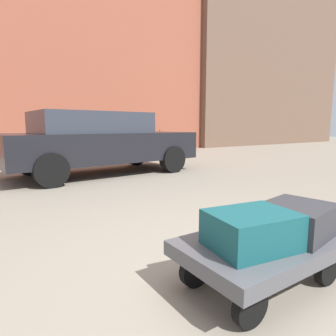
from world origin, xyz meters
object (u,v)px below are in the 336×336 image
(suitcase_teal_stacked_top, at_px, (252,230))
(bicycle_leaning, at_px, (150,143))
(bollard_kerb_near, at_px, (129,147))
(parked_car, at_px, (100,142))
(suitcase_charcoal_front_left, at_px, (297,219))
(luggage_cart, at_px, (262,249))
(bollard_kerb_mid, at_px, (157,145))

(suitcase_teal_stacked_top, bearing_deg, bicycle_leaning, 72.74)
(bollard_kerb_near, bearing_deg, parked_car, -125.11)
(suitcase_charcoal_front_left, bearing_deg, bollard_kerb_near, 62.68)
(suitcase_charcoal_front_left, height_order, bollard_kerb_near, bollard_kerb_near)
(bicycle_leaning, bearing_deg, luggage_cart, -115.48)
(luggage_cart, relative_size, suitcase_charcoal_front_left, 2.35)
(suitcase_teal_stacked_top, bearing_deg, bollard_kerb_near, 78.51)
(bicycle_leaning, height_order, bollard_kerb_near, bicycle_leaning)
(luggage_cart, bearing_deg, suitcase_charcoal_front_left, -14.71)
(parked_car, bearing_deg, suitcase_teal_stacked_top, -99.81)
(luggage_cart, xyz_separation_m, bollard_kerb_near, (2.97, 8.39, 0.10))
(suitcase_charcoal_front_left, xyz_separation_m, bollard_kerb_mid, (3.94, 8.46, -0.09))
(luggage_cart, bearing_deg, parked_car, 81.97)
(suitcase_charcoal_front_left, height_order, bicycle_leaning, bicycle_leaning)
(suitcase_teal_stacked_top, height_order, bicycle_leaning, bicycle_leaning)
(suitcase_charcoal_front_left, height_order, bollard_kerb_mid, bollard_kerb_mid)
(parked_car, distance_m, bollard_kerb_mid, 4.73)
(suitcase_teal_stacked_top, relative_size, bollard_kerb_near, 0.74)
(suitcase_teal_stacked_top, bearing_deg, bollard_kerb_mid, 71.48)
(suitcase_teal_stacked_top, distance_m, bollard_kerb_near, 9.00)
(luggage_cart, bearing_deg, bicycle_leaning, 64.52)
(suitcase_teal_stacked_top, distance_m, bollard_kerb_mid, 9.50)
(suitcase_teal_stacked_top, bearing_deg, parked_car, 89.14)
(luggage_cart, distance_m, bicycle_leaning, 10.71)
(suitcase_charcoal_front_left, bearing_deg, bollard_kerb_mid, 55.41)
(suitcase_teal_stacked_top, xyz_separation_m, bollard_kerb_near, (3.14, 8.43, -0.09))
(suitcase_teal_stacked_top, distance_m, parked_car, 5.34)
(parked_car, relative_size, bicycle_leaning, 2.59)
(bicycle_leaning, bearing_deg, suitcase_charcoal_front_left, -114.01)
(parked_car, xyz_separation_m, bicycle_leaning, (3.87, 4.46, -0.39))
(luggage_cart, xyz_separation_m, bicycle_leaning, (4.61, 9.67, 0.11))
(luggage_cart, distance_m, suitcase_teal_stacked_top, 0.26)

